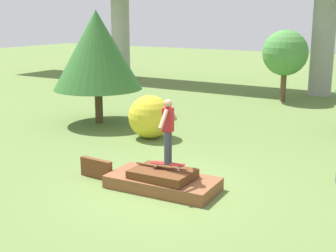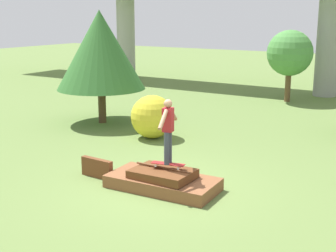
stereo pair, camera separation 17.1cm
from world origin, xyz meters
The scene contains 8 objects.
ground_plane centered at (0.00, 0.00, 0.00)m, with size 80.00×80.00×0.00m, color olive.
scrap_pile centered at (0.01, -0.01, 0.20)m, with size 2.59×1.34×0.53m.
scrap_plank_loose centered at (-1.79, -0.20, 0.24)m, with size 0.92×0.17×0.48m.
skateboard centered at (0.12, 0.04, 0.61)m, with size 0.80×0.34×0.09m.
skater centered at (0.12, 0.04, 1.46)m, with size 0.31×1.09×1.48m.
tree_behind_left centered at (-1.06, 12.32, 2.20)m, with size 2.05×2.05×3.24m.
tree_mid_back centered at (-5.53, 4.52, 2.66)m, with size 3.21×3.21×4.08m.
bush_yellow_flowering centered at (-2.73, 3.67, 0.70)m, with size 1.40×1.40×1.40m.
Camera 1 is at (5.32, -8.64, 3.93)m, focal length 50.00 mm.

